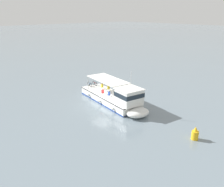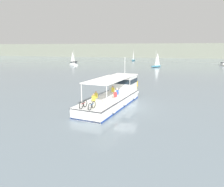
% 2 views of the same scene
% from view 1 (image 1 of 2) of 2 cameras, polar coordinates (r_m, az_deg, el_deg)
% --- Properties ---
extents(ground_plane, '(400.00, 400.00, 0.00)m').
position_cam_1_polar(ground_plane, '(32.69, -2.34, -2.88)').
color(ground_plane, slate).
extents(ferry_main, '(4.81, 13.03, 5.32)m').
position_cam_1_polar(ferry_main, '(32.43, 0.99, -1.12)').
color(ferry_main, white).
rests_on(ferry_main, ground).
extents(channel_buoy, '(0.70, 0.70, 1.40)m').
position_cam_1_polar(channel_buoy, '(25.57, 19.01, -9.07)').
color(channel_buoy, gold).
rests_on(channel_buoy, ground).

